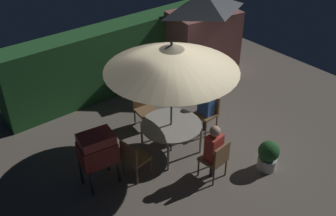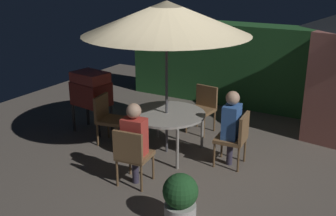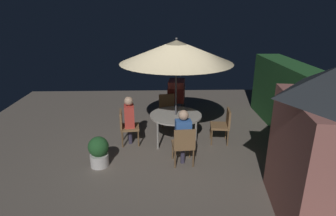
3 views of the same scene
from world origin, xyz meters
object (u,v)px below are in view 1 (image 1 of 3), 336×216
object	(u,v)px
chair_toward_hedge	(144,107)
potted_plant_by_shed	(268,155)
bbq_grill	(97,150)
patio_table	(171,126)
garden_shed	(203,36)
chair_near_shed	(216,158)
patio_umbrella	(172,57)
chair_toward_house	(134,157)
chair_far_side	(208,111)
person_in_blue	(206,103)
person_in_red	(214,146)

from	to	relation	value
chair_toward_hedge	potted_plant_by_shed	xyz separation A→B (m)	(1.07, -2.95, -0.17)
bbq_grill	chair_toward_hedge	distance (m)	2.20
patio_table	chair_toward_hedge	size ratio (longest dim) A/B	1.48
chair_toward_hedge	garden_shed	bearing A→B (deg)	18.39
bbq_grill	potted_plant_by_shed	world-z (taller)	bbq_grill
chair_near_shed	potted_plant_by_shed	xyz separation A→B (m)	(1.06, -0.49, -0.17)
chair_near_shed	patio_table	bearing A→B (deg)	96.56
patio_umbrella	chair_toward_house	xyz separation A→B (m)	(-1.14, -0.18, -1.81)
bbq_grill	chair_far_side	size ratio (longest dim) A/B	1.33
patio_table	patio_umbrella	size ratio (longest dim) A/B	0.49
chair_toward_hedge	chair_toward_house	bearing A→B (deg)	-132.37
patio_umbrella	chair_far_side	size ratio (longest dim) A/B	3.02
patio_umbrella	chair_near_shed	size ratio (longest dim) A/B	3.02
garden_shed	chair_near_shed	size ratio (longest dim) A/B	2.85
patio_umbrella	person_in_blue	size ratio (longest dim) A/B	2.16
patio_table	bbq_grill	distance (m)	1.77
potted_plant_by_shed	bbq_grill	bearing A→B (deg)	147.72
chair_far_side	patio_umbrella	bearing A→B (deg)	-175.18
chair_toward_house	person_in_blue	world-z (taller)	person_in_blue
patio_umbrella	bbq_grill	distance (m)	2.30
person_in_red	patio_umbrella	bearing A→B (deg)	96.56
patio_table	chair_near_shed	bearing A→B (deg)	-83.44
patio_table	chair_toward_house	distance (m)	1.16
bbq_grill	chair_toward_hedge	xyz separation A→B (m)	(1.89, 1.08, -0.33)
chair_far_side	chair_toward_hedge	size ratio (longest dim) A/B	1.00
chair_toward_hedge	chair_toward_house	distance (m)	1.88
bbq_grill	potted_plant_by_shed	bearing A→B (deg)	-32.28
chair_toward_hedge	patio_table	bearing A→B (deg)	-96.25
bbq_grill	person_in_blue	xyz separation A→B (m)	(2.90, -0.03, -0.06)
garden_shed	chair_far_side	bearing A→B (deg)	-129.96
chair_far_side	chair_toward_hedge	world-z (taller)	same
chair_toward_house	person_in_red	xyz separation A→B (m)	(1.27, -0.99, 0.26)
chair_near_shed	chair_toward_hedge	world-z (taller)	same
garden_shed	chair_far_side	xyz separation A→B (m)	(-1.70, -2.03, -0.78)
chair_toward_hedge	potted_plant_by_shed	distance (m)	3.15
patio_table	garden_shed	bearing A→B (deg)	36.12
chair_near_shed	potted_plant_by_shed	size ratio (longest dim) A/B	1.31
chair_toward_hedge	person_in_blue	xyz separation A→B (m)	(1.01, -1.11, 0.26)
patio_table	potted_plant_by_shed	bearing A→B (deg)	-55.45
chair_toward_house	chair_toward_hedge	bearing A→B (deg)	47.63
chair_toward_hedge	person_in_blue	distance (m)	1.52
chair_near_shed	chair_toward_hedge	xyz separation A→B (m)	(-0.01, 2.46, 0.00)
chair_far_side	chair_toward_house	size ratio (longest dim) A/B	1.00
chair_toward_house	potted_plant_by_shed	xyz separation A→B (m)	(2.34, -1.56, -0.17)
potted_plant_by_shed	person_in_red	size ratio (longest dim) A/B	0.55
garden_shed	chair_toward_house	world-z (taller)	garden_shed
garden_shed	patio_umbrella	distance (m)	3.77
patio_table	potted_plant_by_shed	world-z (taller)	patio_table
chair_far_side	person_in_red	distance (m)	1.70
bbq_grill	patio_umbrella	bearing A→B (deg)	-4.01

